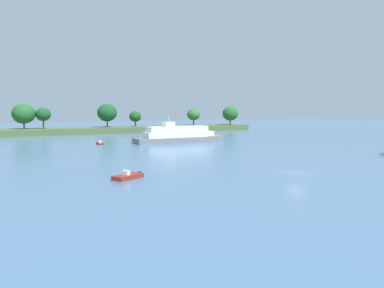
# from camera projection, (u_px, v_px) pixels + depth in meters

# --- Properties ---
(ground_plane) EXTENTS (400.00, 400.00, 0.00)m
(ground_plane) POSITION_uv_depth(u_px,v_px,m) (297.00, 173.00, 48.47)
(ground_plane) COLOR #476B8E
(treeline_island) EXTENTS (99.67, 11.33, 9.61)m
(treeline_island) POSITION_uv_depth(u_px,v_px,m) (111.00, 125.00, 127.37)
(treeline_island) COLOR #4C6038
(treeline_island) RESTS_ON ground
(small_motorboat) EXTENTS (1.70, 4.72, 0.88)m
(small_motorboat) POSITION_uv_depth(u_px,v_px,m) (100.00, 143.00, 86.94)
(small_motorboat) COLOR maroon
(small_motorboat) RESTS_ON ground
(white_riverboat) EXTENTS (22.08, 5.30, 6.32)m
(white_riverboat) POSITION_uv_depth(u_px,v_px,m) (179.00, 135.00, 92.47)
(white_riverboat) COLOR slate
(white_riverboat) RESTS_ON ground
(fishing_skiff) EXTENTS (4.10, 3.31, 1.00)m
(fishing_skiff) POSITION_uv_depth(u_px,v_px,m) (128.00, 176.00, 44.39)
(fishing_skiff) COLOR maroon
(fishing_skiff) RESTS_ON ground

